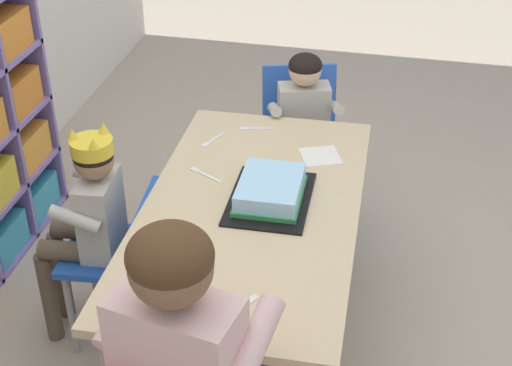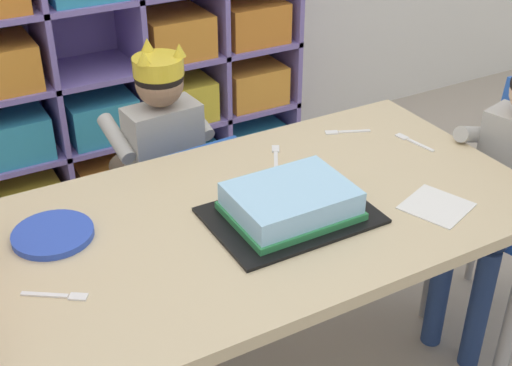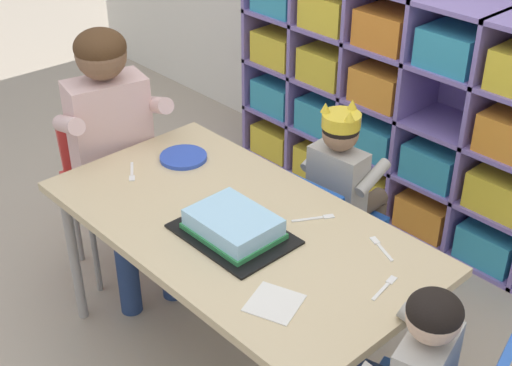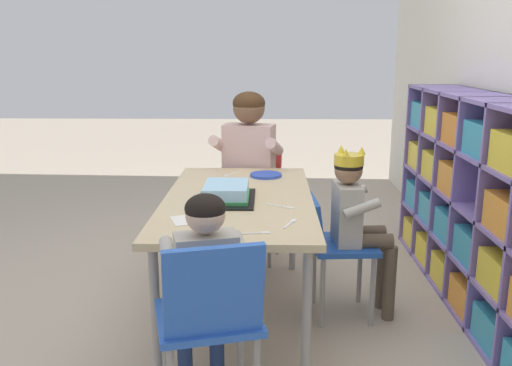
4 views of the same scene
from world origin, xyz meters
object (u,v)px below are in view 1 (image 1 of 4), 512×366
object	(u,v)px
classroom_chair_guest_side	(301,137)
fork_by_napkin	(212,141)
child_with_crown	(88,212)
adult_helper_seated	(191,350)
birthday_cake_on_tray	(270,192)
fork_beside_plate_stack	(254,128)
classroom_chair_blue	(121,251)
fork_near_cake_tray	(204,174)
activity_table	(251,218)
paper_plate_stack	(175,285)
fork_scattered_mid_table	(242,306)
guest_at_table_side	(305,127)

from	to	relation	value
classroom_chair_guest_side	fork_by_napkin	size ratio (longest dim) A/B	5.83
child_with_crown	adult_helper_seated	bearing A→B (deg)	35.02
child_with_crown	birthday_cake_on_tray	size ratio (longest dim) A/B	2.32
fork_by_napkin	classroom_chair_guest_side	bearing A→B (deg)	-9.61
fork_beside_plate_stack	classroom_chair_blue	bearing A→B (deg)	-133.69
fork_beside_plate_stack	fork_near_cake_tray	distance (m)	0.38
activity_table	fork_beside_plate_stack	xyz separation A→B (m)	(0.53, 0.09, 0.05)
paper_plate_stack	fork_by_napkin	distance (m)	0.85
fork_scattered_mid_table	classroom_chair_guest_side	bearing A→B (deg)	-144.91
activity_table	classroom_chair_guest_side	size ratio (longest dim) A/B	1.82
child_with_crown	fork_near_cake_tray	world-z (taller)	child_with_crown
paper_plate_stack	guest_at_table_side	bearing A→B (deg)	-10.09
adult_helper_seated	fork_by_napkin	world-z (taller)	adult_helper_seated
fork_by_napkin	fork_beside_plate_stack	size ratio (longest dim) A/B	0.97
child_with_crown	fork_scattered_mid_table	size ratio (longest dim) A/B	7.35
guest_at_table_side	activity_table	bearing A→B (deg)	-111.00
paper_plate_stack	fork_beside_plate_stack	world-z (taller)	paper_plate_stack
classroom_chair_blue	guest_at_table_side	bearing A→B (deg)	140.04
fork_by_napkin	child_with_crown	bearing A→B (deg)	165.36
classroom_chair_blue	paper_plate_stack	size ratio (longest dim) A/B	3.47
classroom_chair_guest_side	fork_near_cake_tray	size ratio (longest dim) A/B	5.49
child_with_crown	fork_scattered_mid_table	xyz separation A→B (m)	(-0.46, -0.63, 0.08)
fork_scattered_mid_table	fork_by_napkin	bearing A→B (deg)	-126.91
adult_helper_seated	classroom_chair_blue	bearing A→B (deg)	-43.95
child_with_crown	paper_plate_stack	size ratio (longest dim) A/B	4.88
paper_plate_stack	fork_beside_plate_stack	xyz separation A→B (m)	(0.97, -0.03, -0.01)
classroom_chair_guest_side	fork_near_cake_tray	bearing A→B (deg)	-125.33
classroom_chair_guest_side	activity_table	bearing A→B (deg)	-108.32
fork_near_cake_tray	child_with_crown	bearing A→B (deg)	-122.54
paper_plate_stack	fork_near_cake_tray	size ratio (longest dim) A/B	1.34
fork_beside_plate_stack	fork_near_cake_tray	xyz separation A→B (m)	(-0.37, 0.11, 0.00)
adult_helper_seated	fork_scattered_mid_table	bearing A→B (deg)	-97.39
guest_at_table_side	child_with_crown	bearing A→B (deg)	-145.19
classroom_chair_guest_side	birthday_cake_on_tray	distance (m)	0.82
guest_at_table_side	fork_beside_plate_stack	distance (m)	0.28
fork_scattered_mid_table	fork_near_cake_tray	xyz separation A→B (m)	(0.64, 0.27, 0.00)
guest_at_table_side	fork_beside_plate_stack	size ratio (longest dim) A/B	6.58
fork_near_cake_tray	adult_helper_seated	bearing A→B (deg)	-47.51
guest_at_table_side	fork_scattered_mid_table	size ratio (longest dim) A/B	7.18
birthday_cake_on_tray	fork_beside_plate_stack	xyz separation A→B (m)	(0.48, 0.15, -0.03)
activity_table	paper_plate_stack	distance (m)	0.46
child_with_crown	fork_beside_plate_stack	world-z (taller)	child_with_crown
adult_helper_seated	guest_at_table_side	distance (m)	1.44
classroom_chair_guest_side	fork_by_napkin	bearing A→B (deg)	-137.74
adult_helper_seated	guest_at_table_side	world-z (taller)	adult_helper_seated
child_with_crown	birthday_cake_on_tray	distance (m)	0.63
child_with_crown	fork_near_cake_tray	xyz separation A→B (m)	(0.19, -0.36, 0.08)
adult_helper_seated	birthday_cake_on_tray	xyz separation A→B (m)	(0.75, -0.06, -0.01)
guest_at_table_side	fork_by_napkin	world-z (taller)	guest_at_table_side
classroom_chair_guest_side	paper_plate_stack	xyz separation A→B (m)	(-1.27, 0.18, 0.19)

